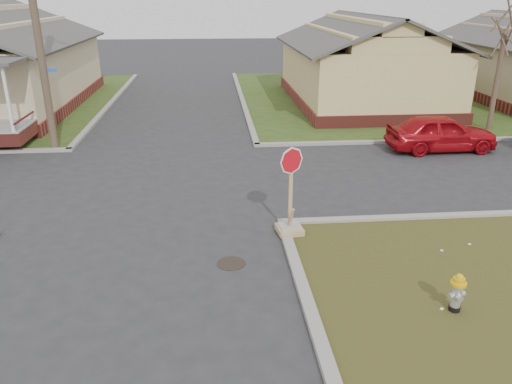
{
  "coord_description": "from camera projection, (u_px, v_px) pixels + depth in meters",
  "views": [
    {
      "loc": [
        1.89,
        -10.24,
        5.59
      ],
      "look_at": [
        2.89,
        1.0,
        1.1
      ],
      "focal_mm": 35.0,
      "sensor_mm": 36.0,
      "label": 1
    }
  ],
  "objects": [
    {
      "name": "ground",
      "position": [
        134.0,
        257.0,
        11.38
      ],
      "size": [
        120.0,
        120.0,
        0.0
      ],
      "primitive_type": "plane",
      "color": "#29292B",
      "rests_on": "ground"
    },
    {
      "name": "curbs",
      "position": [
        155.0,
        181.0,
        16.01
      ],
      "size": [
        80.0,
        40.0,
        0.12
      ],
      "primitive_type": null,
      "color": "gray",
      "rests_on": "ground"
    },
    {
      "name": "manhole",
      "position": [
        231.0,
        263.0,
        11.1
      ],
      "size": [
        0.64,
        0.64,
        0.01
      ],
      "primitive_type": "cylinder",
      "color": "black",
      "rests_on": "ground"
    },
    {
      "name": "side_house_yellow",
      "position": [
        362.0,
        62.0,
        26.67
      ],
      "size": [
        7.6,
        11.6,
        4.7
      ],
      "color": "maroon",
      "rests_on": "ground"
    },
    {
      "name": "utility_pole",
      "position": [
        36.0,
        22.0,
        17.55
      ],
      "size": [
        1.8,
        0.28,
        9.0
      ],
      "color": "#49342A",
      "rests_on": "ground"
    },
    {
      "name": "tree_mid_right",
      "position": [
        497.0,
        81.0,
        21.18
      ],
      "size": [
        0.22,
        0.22,
        4.2
      ],
      "primitive_type": "cylinder",
      "color": "#49342A",
      "rests_on": "verge_far_right"
    },
    {
      "name": "fire_hydrant",
      "position": [
        457.0,
        291.0,
        9.23
      ],
      "size": [
        0.29,
        0.29,
        0.79
      ],
      "rotation": [
        0.0,
        0.0,
        0.23
      ],
      "color": "black",
      "rests_on": "ground"
    },
    {
      "name": "stop_sign",
      "position": [
        290.0,
        215.0,
        12.28
      ],
      "size": [
        0.63,
        0.62,
        2.22
      ],
      "rotation": [
        0.0,
        0.0,
        0.13
      ],
      "color": "tan",
      "rests_on": "ground"
    },
    {
      "name": "red_sedan",
      "position": [
        441.0,
        133.0,
        18.91
      ],
      "size": [
        4.1,
        1.72,
        1.39
      ],
      "primitive_type": "imported",
      "rotation": [
        0.0,
        0.0,
        1.59
      ],
      "color": "#A70B14",
      "rests_on": "ground"
    }
  ]
}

